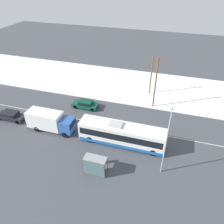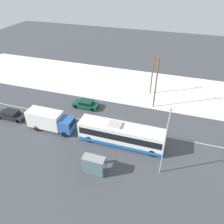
# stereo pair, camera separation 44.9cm
# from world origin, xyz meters

# --- Properties ---
(ground_plane) EXTENTS (120.00, 120.00, 0.00)m
(ground_plane) POSITION_xyz_m (0.00, 0.00, 0.00)
(ground_plane) COLOR #424449
(snow_lot) EXTENTS (80.00, 14.97, 0.12)m
(snow_lot) POSITION_xyz_m (0.00, 14.13, 0.06)
(snow_lot) COLOR white
(snow_lot) RESTS_ON ground_plane
(lane_marking_center) EXTENTS (60.00, 0.12, 0.00)m
(lane_marking_center) POSITION_xyz_m (0.00, 0.00, 0.00)
(lane_marking_center) COLOR silver
(lane_marking_center) RESTS_ON ground_plane
(city_bus) EXTENTS (11.87, 2.57, 3.23)m
(city_bus) POSITION_xyz_m (1.58, -3.40, 1.58)
(city_bus) COLOR white
(city_bus) RESTS_ON ground_plane
(box_truck) EXTENTS (7.16, 2.30, 3.01)m
(box_truck) POSITION_xyz_m (-9.43, -3.59, 1.67)
(box_truck) COLOR silver
(box_truck) RESTS_ON ground_plane
(sedan_car) EXTENTS (4.46, 1.80, 1.36)m
(sedan_car) POSITION_xyz_m (-6.81, 3.58, 0.75)
(sedan_car) COLOR #0F4733
(sedan_car) RESTS_ON ground_plane
(parked_car_near_truck) EXTENTS (4.76, 1.80, 1.38)m
(parked_car_near_truck) POSITION_xyz_m (-16.95, -3.13, 0.76)
(parked_car_near_truck) COLOR black
(parked_car_near_truck) RESTS_ON ground_plane
(pedestrian_at_stop) EXTENTS (0.65, 0.29, 1.80)m
(pedestrian_at_stop) POSITION_xyz_m (-0.30, -8.10, 1.10)
(pedestrian_at_stop) COLOR #23232D
(pedestrian_at_stop) RESTS_ON ground_plane
(bus_shelter) EXTENTS (2.67, 1.20, 2.40)m
(bus_shelter) POSITION_xyz_m (-0.05, -9.61, 1.67)
(bus_shelter) COLOR gray
(bus_shelter) RESTS_ON ground_plane
(streetlamp) EXTENTS (0.36, 2.37, 8.23)m
(streetlamp) POSITION_xyz_m (7.47, -6.53, 5.09)
(streetlamp) COLOR #9EA3A8
(streetlamp) RESTS_ON ground_plane
(utility_pole_roadside) EXTENTS (1.80, 0.24, 9.04)m
(utility_pole_roadside) POSITION_xyz_m (4.42, 7.32, 4.71)
(utility_pole_roadside) COLOR brown
(utility_pole_roadside) RESTS_ON ground_plane
(utility_pole_snowlot) EXTENTS (1.80, 0.24, 7.44)m
(utility_pole_snowlot) POSITION_xyz_m (3.09, 11.81, 3.91)
(utility_pole_snowlot) COLOR brown
(utility_pole_snowlot) RESTS_ON ground_plane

